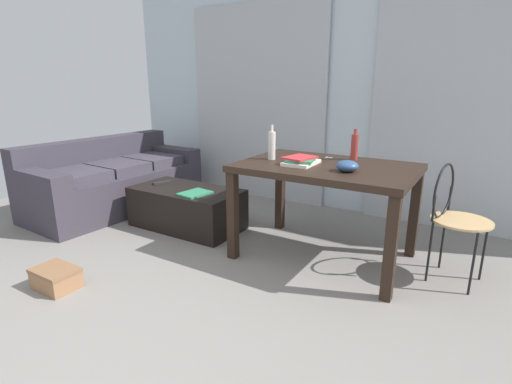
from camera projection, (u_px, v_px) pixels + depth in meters
name	position (u px, v px, depth m)	size (l,w,h in m)	color
ground_plane	(254.00, 279.00, 2.73)	(7.23, 7.23, 0.00)	gray
wall_back	(353.00, 88.00, 3.95)	(5.74, 0.10, 2.56)	silver
curtains	(349.00, 108.00, 3.93)	(3.93, 0.03, 2.19)	#B2B7BC
couch	(114.00, 181.00, 4.24)	(0.91, 1.87, 0.75)	#38333D
coffee_table	(187.00, 208.00, 3.68)	(1.04, 0.55, 0.38)	black
craft_table	(326.00, 177.00, 2.92)	(1.29, 0.88, 0.75)	black
wire_chair	(453.00, 209.00, 2.63)	(0.39, 0.41, 0.82)	tan
bottle_near	(354.00, 147.00, 3.04)	(0.06, 0.06, 0.24)	#99332D
bottle_far	(272.00, 145.00, 3.06)	(0.06, 0.06, 0.27)	beige
bowl	(347.00, 166.00, 2.66)	(0.15, 0.15, 0.08)	#2D4C7A
book_stack	(301.00, 161.00, 2.90)	(0.24, 0.30, 0.06)	silver
scissors	(325.00, 158.00, 3.12)	(0.07, 0.12, 0.00)	#9EA0A5
tv_remote_primary	(162.00, 183.00, 3.81)	(0.04, 0.18, 0.02)	#232326
magazine	(195.00, 193.00, 3.45)	(0.21, 0.27, 0.02)	#2D7F56
shoebox	(56.00, 278.00, 2.61)	(0.30, 0.22, 0.14)	#996B47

